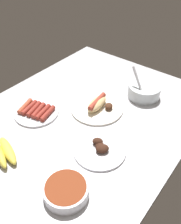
{
  "coord_description": "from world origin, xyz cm",
  "views": [
    {
      "loc": [
        62.14,
        54.53,
        72.71
      ],
      "look_at": [
        -3.18,
        3.04,
        3.0
      ],
      "focal_mm": 38.79,
      "sensor_mm": 36.0,
      "label": 1
    }
  ],
  "objects_px": {
    "plate_hotdog_assembled": "(97,106)",
    "banana_bunch": "(3,152)",
    "bowl_coleslaw": "(144,90)",
    "plate_sausages": "(36,111)",
    "plate_grilled_meat": "(100,149)",
    "bowl_chili": "(66,190)"
  },
  "relations": [
    {
      "from": "plate_hotdog_assembled",
      "to": "banana_bunch",
      "type": "relative_size",
      "value": 1.39
    },
    {
      "from": "bowl_coleslaw",
      "to": "plate_hotdog_assembled",
      "type": "height_order",
      "value": "bowl_coleslaw"
    },
    {
      "from": "banana_bunch",
      "to": "plate_sausages",
      "type": "relative_size",
      "value": 0.88
    },
    {
      "from": "plate_hotdog_assembled",
      "to": "plate_grilled_meat",
      "type": "relative_size",
      "value": 1.2
    },
    {
      "from": "bowl_coleslaw",
      "to": "plate_grilled_meat",
      "type": "distance_m",
      "value": 0.43
    },
    {
      "from": "bowl_coleslaw",
      "to": "banana_bunch",
      "type": "bearing_deg",
      "value": -19.21
    },
    {
      "from": "bowl_chili",
      "to": "plate_grilled_meat",
      "type": "bearing_deg",
      "value": -173.28
    },
    {
      "from": "plate_grilled_meat",
      "to": "plate_hotdog_assembled",
      "type": "bearing_deg",
      "value": -140.94
    },
    {
      "from": "bowl_chili",
      "to": "plate_sausages",
      "type": "distance_m",
      "value": 0.45
    },
    {
      "from": "bowl_chili",
      "to": "plate_sausages",
      "type": "xyz_separation_m",
      "value": [
        -0.22,
        -0.39,
        -0.01
      ]
    },
    {
      "from": "plate_grilled_meat",
      "to": "plate_sausages",
      "type": "bearing_deg",
      "value": -90.14
    },
    {
      "from": "plate_grilled_meat",
      "to": "plate_sausages",
      "type": "height_order",
      "value": "plate_grilled_meat"
    },
    {
      "from": "plate_hotdog_assembled",
      "to": "plate_sausages",
      "type": "height_order",
      "value": "plate_hotdog_assembled"
    },
    {
      "from": "bowl_coleslaw",
      "to": "plate_grilled_meat",
      "type": "xyz_separation_m",
      "value": [
        0.43,
        0.04,
        -0.03
      ]
    },
    {
      "from": "bowl_chili",
      "to": "plate_hotdog_assembled",
      "type": "bearing_deg",
      "value": -155.86
    },
    {
      "from": "bowl_chili",
      "to": "banana_bunch",
      "type": "relative_size",
      "value": 0.85
    },
    {
      "from": "bowl_coleslaw",
      "to": "plate_sausages",
      "type": "height_order",
      "value": "bowl_coleslaw"
    },
    {
      "from": "banana_bunch",
      "to": "plate_sausages",
      "type": "xyz_separation_m",
      "value": [
        -0.25,
        -0.09,
        -0.01
      ]
    },
    {
      "from": "plate_sausages",
      "to": "bowl_chili",
      "type": "bearing_deg",
      "value": 60.41
    },
    {
      "from": "bowl_chili",
      "to": "plate_grilled_meat",
      "type": "relative_size",
      "value": 0.73
    },
    {
      "from": "bowl_coleslaw",
      "to": "plate_sausages",
      "type": "xyz_separation_m",
      "value": [
        0.43,
        -0.32,
        -0.02
      ]
    },
    {
      "from": "bowl_coleslaw",
      "to": "plate_sausages",
      "type": "bearing_deg",
      "value": -37.24
    }
  ]
}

